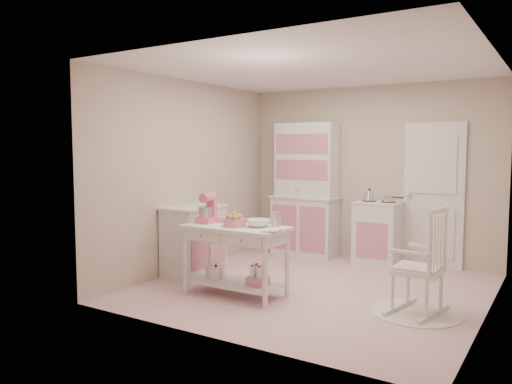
# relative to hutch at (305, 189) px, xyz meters

# --- Properties ---
(room_shell) EXTENTS (3.84, 3.84, 2.62)m
(room_shell) POSITION_rel_hutch_xyz_m (0.95, -1.66, 0.61)
(room_shell) COLOR pink
(room_shell) RESTS_ON ground
(door) EXTENTS (0.82, 0.05, 2.04)m
(door) POSITION_rel_hutch_xyz_m (1.90, 0.21, -0.02)
(door) COLOR white
(door) RESTS_ON ground
(hutch) EXTENTS (1.06, 0.50, 2.08)m
(hutch) POSITION_rel_hutch_xyz_m (0.00, 0.00, 0.00)
(hutch) COLOR white
(hutch) RESTS_ON ground
(stove) EXTENTS (0.62, 0.57, 0.92)m
(stove) POSITION_rel_hutch_xyz_m (1.20, -0.05, -0.58)
(stove) COLOR white
(stove) RESTS_ON ground
(base_cabinet) EXTENTS (0.54, 0.84, 0.92)m
(base_cabinet) POSITION_rel_hutch_xyz_m (-0.68, -1.91, -0.58)
(base_cabinet) COLOR white
(base_cabinet) RESTS_ON ground
(lace_rug) EXTENTS (0.92, 0.92, 0.01)m
(lace_rug) POSITION_rel_hutch_xyz_m (2.23, -1.92, -1.03)
(lace_rug) COLOR white
(lace_rug) RESTS_ON ground
(rocking_chair) EXTENTS (0.61, 0.80, 1.10)m
(rocking_chair) POSITION_rel_hutch_xyz_m (2.23, -1.92, -0.49)
(rocking_chair) COLOR white
(rocking_chair) RESTS_ON ground
(work_table) EXTENTS (1.20, 0.60, 0.80)m
(work_table) POSITION_rel_hutch_xyz_m (0.31, -2.37, -0.64)
(work_table) COLOR white
(work_table) RESTS_ON ground
(stand_mixer) EXTENTS (0.22, 0.30, 0.34)m
(stand_mixer) POSITION_rel_hutch_xyz_m (-0.11, -2.35, -0.07)
(stand_mixer) COLOR #E3607E
(stand_mixer) RESTS_ON work_table
(cookie_tray) EXTENTS (0.34, 0.24, 0.02)m
(cookie_tray) POSITION_rel_hutch_xyz_m (0.16, -2.19, -0.23)
(cookie_tray) COLOR silver
(cookie_tray) RESTS_ON work_table
(bread_basket) EXTENTS (0.25, 0.25, 0.09)m
(bread_basket) POSITION_rel_hutch_xyz_m (0.33, -2.42, -0.19)
(bread_basket) COLOR #C8738D
(bread_basket) RESTS_ON work_table
(mixing_bowl) EXTENTS (0.27, 0.27, 0.08)m
(mixing_bowl) POSITION_rel_hutch_xyz_m (0.57, -2.29, -0.20)
(mixing_bowl) COLOR white
(mixing_bowl) RESTS_ON work_table
(metal_pitcher) EXTENTS (0.10, 0.10, 0.17)m
(metal_pitcher) POSITION_rel_hutch_xyz_m (0.75, -2.21, -0.16)
(metal_pitcher) COLOR silver
(metal_pitcher) RESTS_ON work_table
(recipe_book) EXTENTS (0.23, 0.27, 0.02)m
(recipe_book) POSITION_rel_hutch_xyz_m (0.76, -2.49, -0.23)
(recipe_book) COLOR white
(recipe_book) RESTS_ON work_table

